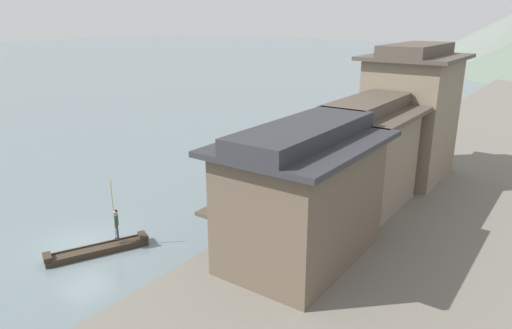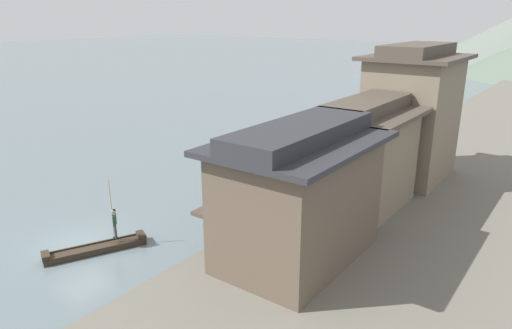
% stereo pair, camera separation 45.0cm
% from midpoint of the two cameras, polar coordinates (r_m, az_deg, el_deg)
% --- Properties ---
extents(ground_plane, '(400.00, 400.00, 0.00)m').
position_cam_midpoint_polar(ground_plane, '(25.79, -21.04, -9.21)').
color(ground_plane, slate).
extents(riverbank_right, '(18.00, 110.00, 0.74)m').
position_cam_midpoint_polar(riverbank_right, '(43.66, 28.55, 1.22)').
color(riverbank_right, '#6B665B').
rests_on(riverbank_right, ground).
extents(boat_foreground_poled, '(2.83, 4.79, 0.50)m').
position_cam_midpoint_polar(boat_foreground_poled, '(24.67, -19.28, -9.85)').
color(boat_foreground_poled, '#33281E').
rests_on(boat_foreground_poled, ground).
extents(boatman_person, '(0.51, 0.39, 3.04)m').
position_cam_midpoint_polar(boatman_person, '(24.27, -17.25, -6.58)').
color(boatman_person, black).
rests_on(boatman_person, boat_foreground_poled).
extents(boat_moored_nearest, '(2.44, 5.55, 0.39)m').
position_cam_midpoint_polar(boat_moored_nearest, '(48.72, 14.50, 4.07)').
color(boat_moored_nearest, brown).
rests_on(boat_moored_nearest, ground).
extents(boat_moored_second, '(1.45, 3.77, 0.67)m').
position_cam_midpoint_polar(boat_moored_second, '(30.19, 1.92, -3.49)').
color(boat_moored_second, brown).
rests_on(boat_moored_second, ground).
extents(boat_moored_third, '(1.91, 5.55, 0.42)m').
position_cam_midpoint_polar(boat_moored_third, '(54.46, 18.87, 5.09)').
color(boat_moored_third, '#232326').
rests_on(boat_moored_third, ground).
extents(boat_moored_far, '(1.23, 4.08, 0.68)m').
position_cam_midpoint_polar(boat_moored_far, '(67.72, 21.99, 7.17)').
color(boat_moored_far, '#423328').
rests_on(boat_moored_far, ground).
extents(house_waterfront_nearest, '(5.77, 8.19, 6.14)m').
position_cam_midpoint_polar(house_waterfront_nearest, '(20.46, 5.02, -3.63)').
color(house_waterfront_nearest, brown).
rests_on(house_waterfront_nearest, riverbank_right).
extents(house_waterfront_second, '(5.30, 6.95, 6.14)m').
position_cam_midpoint_polar(house_waterfront_second, '(26.78, 12.62, 1.21)').
color(house_waterfront_second, '#7F705B').
rests_on(house_waterfront_second, riverbank_right).
extents(house_waterfront_tall, '(5.90, 7.10, 8.74)m').
position_cam_midpoint_polar(house_waterfront_tall, '(32.49, 17.97, 6.01)').
color(house_waterfront_tall, '#7F705B').
rests_on(house_waterfront_tall, riverbank_right).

